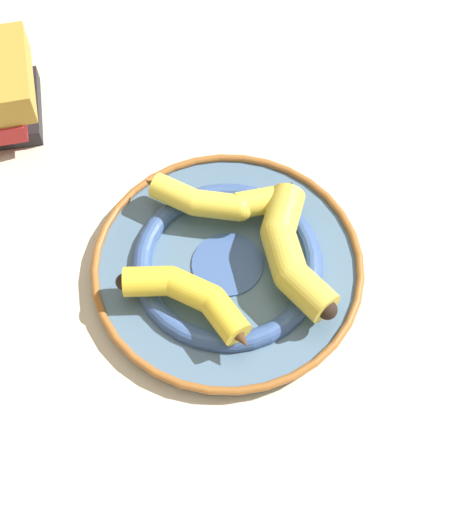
# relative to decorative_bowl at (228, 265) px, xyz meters

# --- Properties ---
(ground_plane) EXTENTS (2.80, 2.80, 0.00)m
(ground_plane) POSITION_rel_decorative_bowl_xyz_m (-0.03, 0.02, -0.01)
(ground_plane) COLOR beige
(decorative_bowl) EXTENTS (0.31, 0.31, 0.03)m
(decorative_bowl) POSITION_rel_decorative_bowl_xyz_m (0.00, 0.00, 0.00)
(decorative_bowl) COLOR slate
(decorative_bowl) RESTS_ON ground_plane
(banana_a) EXTENTS (0.13, 0.15, 0.04)m
(banana_a) POSITION_rel_decorative_bowl_xyz_m (0.05, -0.05, 0.04)
(banana_a) COLOR gold
(banana_a) RESTS_ON decorative_bowl
(banana_b) EXTENTS (0.07, 0.16, 0.03)m
(banana_b) POSITION_rel_decorative_bowl_xyz_m (-0.07, -0.01, 0.03)
(banana_b) COLOR yellow
(banana_b) RESTS_ON decorative_bowl
(banana_c) EXTENTS (0.11, 0.15, 0.03)m
(banana_c) POSITION_rel_decorative_bowl_xyz_m (0.04, 0.05, 0.03)
(banana_c) COLOR yellow
(banana_c) RESTS_ON decorative_bowl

